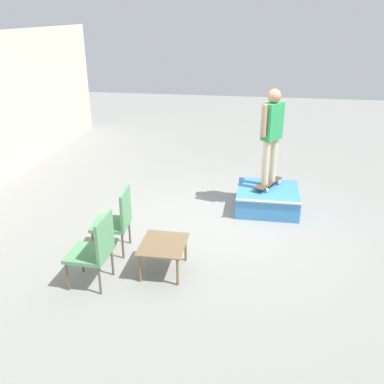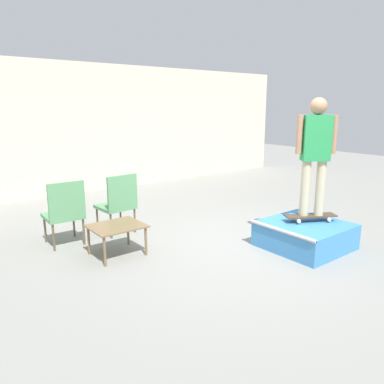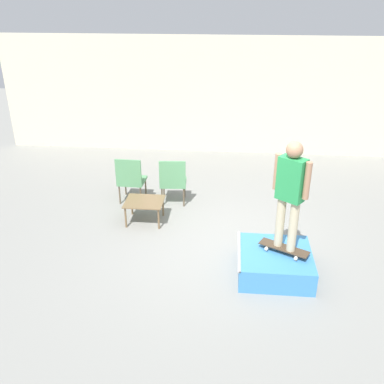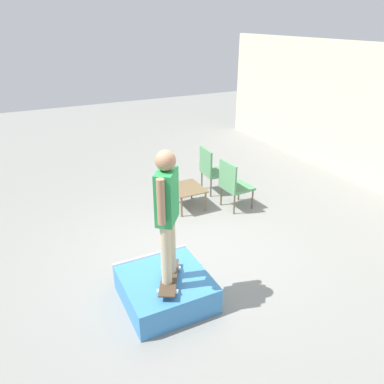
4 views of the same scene
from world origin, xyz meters
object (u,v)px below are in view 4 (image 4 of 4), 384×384
(patio_chair_left, at_px, (212,168))
(skateboard_on_ramp, at_px, (169,277))
(person_skater, at_px, (167,207))
(coffee_table, at_px, (187,190))
(patio_chair_right, at_px, (233,183))
(skate_ramp_box, at_px, (166,288))

(patio_chair_left, bearing_deg, skateboard_on_ramp, 144.41)
(person_skater, distance_m, patio_chair_left, 3.72)
(skateboard_on_ramp, xyz_separation_m, coffee_table, (-2.43, 1.41, -0.08))
(coffee_table, relative_size, patio_chair_left, 0.73)
(skateboard_on_ramp, distance_m, patio_chair_left, 3.61)
(person_skater, height_order, patio_chair_right, person_skater)
(skate_ramp_box, bearing_deg, skateboard_on_ramp, 4.23)
(coffee_table, height_order, patio_chair_right, patio_chair_right)
(person_skater, bearing_deg, skate_ramp_box, -138.56)
(skate_ramp_box, bearing_deg, patio_chair_left, 141.10)
(person_skater, xyz_separation_m, patio_chair_left, (-2.86, 2.20, -0.91))
(skate_ramp_box, bearing_deg, coffee_table, 148.41)
(skateboard_on_ramp, height_order, patio_chair_right, patio_chair_right)
(skateboard_on_ramp, bearing_deg, skate_ramp_box, -147.70)
(person_skater, height_order, coffee_table, person_skater)
(skate_ramp_box, distance_m, skateboard_on_ramp, 0.29)
(person_skater, height_order, patio_chair_left, person_skater)
(patio_chair_right, bearing_deg, patio_chair_left, -4.14)
(skateboard_on_ramp, bearing_deg, person_skater, 1.50)
(skate_ramp_box, bearing_deg, person_skater, 4.23)
(patio_chair_left, bearing_deg, patio_chair_right, -178.01)
(patio_chair_left, relative_size, patio_chair_right, 1.00)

